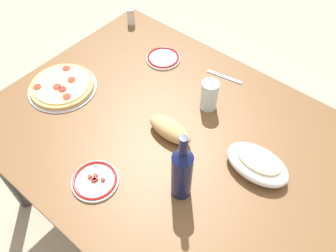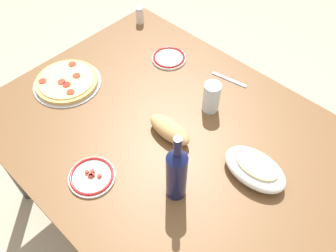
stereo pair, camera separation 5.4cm
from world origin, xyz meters
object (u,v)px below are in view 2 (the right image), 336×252
Objects in this scene: bread_loaf at (169,130)px; pepperoni_pizza at (67,82)px; spice_shaker at (140,15)px; wine_bottle at (177,173)px; water_glass at (211,97)px; side_plate_far at (92,176)px; baked_pasta_dish at (255,168)px; dining_table at (168,145)px; side_plate_near at (169,58)px.

pepperoni_pizza is at bearing -169.04° from bread_loaf.
spice_shaker reaches higher than bread_loaf.
water_glass is at bearing 112.58° from wine_bottle.
spice_shaker is at bearing 125.89° from side_plate_far.
baked_pasta_dish is 0.77× the size of wine_bottle.
spice_shaker is at bearing 144.89° from bread_loaf.
water_glass is at bearing -18.70° from spice_shaker.
bread_loaf is (0.07, 0.33, 0.03)m from side_plate_far.
wine_bottle is 1.84× the size of side_plate_far.
wine_bottle is at bearing -67.42° from water_glass.
baked_pasta_dish reaches higher than dining_table.
side_plate_far is (-0.10, -0.55, -0.06)m from water_glass.
bread_loaf is at bearing 10.96° from pepperoni_pizza.
water_glass reaches higher than bread_loaf.
baked_pasta_dish is at bearing -20.50° from spice_shaker.
water_glass is at bearing -17.94° from side_plate_near.
spice_shaker reaches higher than dining_table.
wine_bottle reaches higher than side_plate_far.
pepperoni_pizza reaches higher than side_plate_near.
pepperoni_pizza is 1.56× the size of bread_loaf.
side_plate_far is (-0.41, -0.41, -0.03)m from baked_pasta_dish.
side_plate_near is 1.87× the size of spice_shaker.
side_plate_near is at bearing 132.84° from dining_table.
bread_loaf is at bearing -96.68° from water_glass.
side_plate_far is at bearing -98.35° from dining_table.
dining_table is 0.54m from pepperoni_pizza.
wine_bottle is 0.33m from side_plate_far.
water_glass is 0.80× the size of side_plate_far.
spice_shaker is (-0.32, 0.11, 0.03)m from side_plate_near.
pepperoni_pizza is 0.54m from bread_loaf.
bread_loaf is (0.53, 0.10, 0.02)m from pepperoni_pizza.
baked_pasta_dish is (0.36, 0.07, 0.14)m from dining_table.
side_plate_near is at bearing 133.56° from bread_loaf.
pepperoni_pizza is at bearing -149.76° from water_glass.
dining_table is at bearing -35.17° from spice_shaker.
dining_table is 8.40× the size of side_plate_far.
bread_loaf reaches higher than side_plate_near.
spice_shaker is (-0.66, 0.22, -0.02)m from water_glass.
spice_shaker is at bearing 160.47° from side_plate_near.
wine_bottle reaches higher than bread_loaf.
water_glass is (-0.16, 0.39, -0.06)m from wine_bottle.
bread_loaf is at bearing -33.31° from dining_table.
wine_bottle is at bearing -122.30° from baked_pasta_dish.
wine_bottle is 0.42m from water_glass.
side_plate_near is 0.96× the size of side_plate_far.
dining_table is 16.38× the size of spice_shaker.
pepperoni_pizza is (-0.51, -0.12, 0.11)m from dining_table.
spice_shaker is at bearing 100.52° from pepperoni_pizza.
baked_pasta_dish is 1.41× the size of side_plate_far.
dining_table is 0.36m from side_plate_far.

